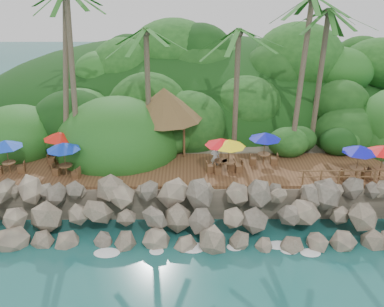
{
  "coord_description": "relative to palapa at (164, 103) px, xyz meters",
  "views": [
    {
      "loc": [
        -0.17,
        -20.46,
        14.98
      ],
      "look_at": [
        0.0,
        6.0,
        3.4
      ],
      "focal_mm": 41.35,
      "sensor_mm": 36.0,
      "label": 1
    }
  ],
  "objects": [
    {
      "name": "railing",
      "position": [
        11.47,
        -5.75,
        -2.89
      ],
      "size": [
        6.1,
        0.1,
        1.0
      ],
      "color": "brown",
      "rests_on": "terrace"
    },
    {
      "name": "dining_clusters",
      "position": [
        1.27,
        -3.57,
        -1.57
      ],
      "size": [
        25.73,
        5.1,
        2.31
      ],
      "color": "brown",
      "rests_on": "terrace"
    },
    {
      "name": "foam_line",
      "position": [
        1.94,
        -9.1,
        -5.76
      ],
      "size": [
        25.2,
        0.8,
        0.06
      ],
      "color": "white",
      "rests_on": "ground"
    },
    {
      "name": "palapa",
      "position": [
        0.0,
        0.0,
        0.0
      ],
      "size": [
        5.46,
        5.46,
        4.6
      ],
      "color": "brown",
      "rests_on": "ground"
    },
    {
      "name": "jungle_foliage",
      "position": [
        1.94,
        5.6,
        -5.79
      ],
      "size": [
        44.0,
        16.0,
        12.0
      ],
      "primitive_type": null,
      "color": "#143811",
      "rests_on": "ground"
    },
    {
      "name": "jungle_hill",
      "position": [
        1.94,
        14.1,
        -5.79
      ],
      "size": [
        44.8,
        28.0,
        15.4
      ],
      "primitive_type": "ellipsoid",
      "color": "#143811",
      "rests_on": "ground"
    },
    {
      "name": "ground",
      "position": [
        1.94,
        -9.4,
        -5.79
      ],
      "size": [
        140.0,
        140.0,
        0.0
      ],
      "primitive_type": "plane",
      "color": "#19514F",
      "rests_on": "ground"
    },
    {
      "name": "palms",
      "position": [
        1.93,
        -0.59,
        6.82
      ],
      "size": [
        23.07,
        6.95,
        14.73
      ],
      "color": "brown",
      "rests_on": "ground"
    },
    {
      "name": "terrace",
      "position": [
        1.94,
        -3.4,
        -3.59
      ],
      "size": [
        26.0,
        5.0,
        0.2
      ],
      "primitive_type": "cube",
      "color": "brown",
      "rests_on": "land_base"
    },
    {
      "name": "seawall",
      "position": [
        1.94,
        -7.4,
        -4.64
      ],
      "size": [
        29.0,
        4.0,
        2.3
      ],
      "primitive_type": null,
      "color": "gray",
      "rests_on": "ground"
    },
    {
      "name": "land_base",
      "position": [
        1.94,
        6.6,
        -4.74
      ],
      "size": [
        32.0,
        25.2,
        2.1
      ],
      "primitive_type": "cube",
      "color": "gray",
      "rests_on": "ground"
    },
    {
      "name": "waiter",
      "position": [
        3.46,
        -3.36,
        -2.7
      ],
      "size": [
        0.65,
        0.51,
        1.59
      ],
      "primitive_type": "imported",
      "rotation": [
        0.0,
        0.0,
        2.9
      ],
      "color": "white",
      "rests_on": "terrace"
    }
  ]
}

